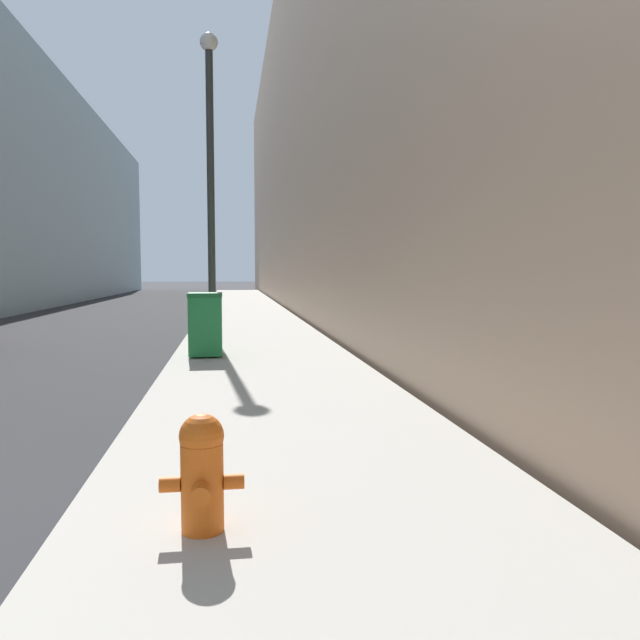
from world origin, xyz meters
The scene contains 5 objects.
sidewalk_right centered at (4.88, 18.00, 0.08)m, with size 3.25×60.00×0.16m.
building_right_stone centered at (12.60, 26.00, 7.70)m, with size 12.00×60.00×15.40m.
fire_hydrant centered at (4.13, 0.56, 0.52)m, with size 0.49×0.37×0.70m.
trash_bin centered at (3.86, 8.16, 0.74)m, with size 0.60×0.63×1.14m.
lamppost centered at (3.89, 11.20, 3.86)m, with size 0.40×0.40×6.72m.
Camera 1 is at (4.31, -3.04, 1.68)m, focal length 35.00 mm.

